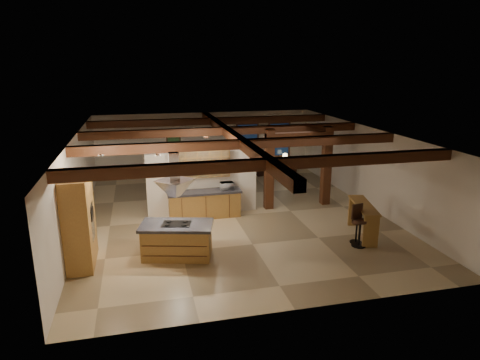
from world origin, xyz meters
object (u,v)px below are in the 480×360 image
at_px(kitchen_island, 177,240).
at_px(bar_counter, 363,215).
at_px(dining_table, 205,182).
at_px(sofa, 274,166).

distance_m(kitchen_island, bar_counter, 5.63).
xyz_separation_m(dining_table, bar_counter, (3.89, -5.91, 0.34)).
xyz_separation_m(kitchen_island, sofa, (5.40, 8.19, -0.18)).
xyz_separation_m(dining_table, sofa, (3.67, 2.12, -0.04)).
bearing_deg(dining_table, kitchen_island, -99.36).
distance_m(kitchen_island, dining_table, 6.31).
bearing_deg(dining_table, sofa, 36.67).
bearing_deg(bar_counter, dining_table, 123.36).
xyz_separation_m(kitchen_island, bar_counter, (5.63, 0.15, 0.20)).
distance_m(sofa, bar_counter, 8.05).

